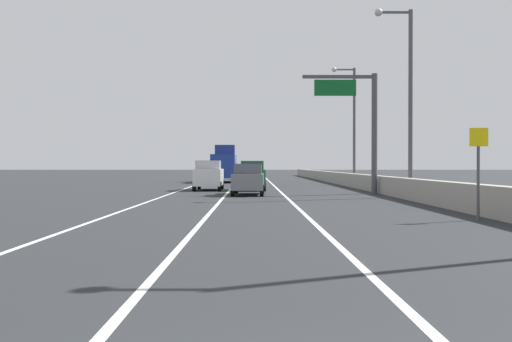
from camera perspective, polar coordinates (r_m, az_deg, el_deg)
name	(u,v)px	position (r m, az deg, el deg)	size (l,w,h in m)	color
ground_plane	(256,181)	(67.67, -0.04, -0.95)	(320.00, 320.00, 0.00)	#26282B
lane_stripe_left	(200,183)	(58.90, -5.35, -1.17)	(0.16, 130.00, 0.00)	silver
lane_stripe_center	(236,183)	(58.70, -1.94, -1.18)	(0.16, 130.00, 0.00)	silver
lane_stripe_right	(271,183)	(58.71, 1.48, -1.18)	(0.16, 130.00, 0.00)	silver
jersey_barrier_right	(364,182)	(44.44, 10.30, -1.04)	(0.60, 120.00, 1.10)	#9E998E
overhead_sign_gantry	(363,118)	(37.83, 10.17, 5.01)	(4.68, 0.36, 7.50)	#47474C
speed_advisory_sign	(478,166)	(20.61, 20.51, 0.45)	(0.60, 0.11, 3.00)	#4C4C51
lamp_post_right_second	(406,89)	(34.52, 14.17, 7.58)	(2.14, 0.44, 10.52)	#4C4C51
lamp_post_right_third	(351,118)	(53.94, 9.12, 5.05)	(2.14, 0.44, 10.52)	#4C4C51
car_green_0	(252,176)	(42.33, -0.39, -0.45)	(1.91, 4.51, 2.08)	#196033
car_gray_1	(248,179)	(35.78, -0.74, -0.80)	(2.00, 4.76, 1.87)	slate
car_white_2	(209,175)	(42.73, -4.54, -0.43)	(1.95, 4.76, 2.11)	white
car_black_3	(249,172)	(74.67, -0.63, -0.07)	(1.97, 4.12, 1.91)	black
car_silver_4	(253,173)	(62.87, -0.34, -0.19)	(1.83, 4.12, 1.92)	#B7B7BC
box_truck	(224,165)	(62.80, -3.04, 0.58)	(2.51, 9.19, 3.96)	navy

